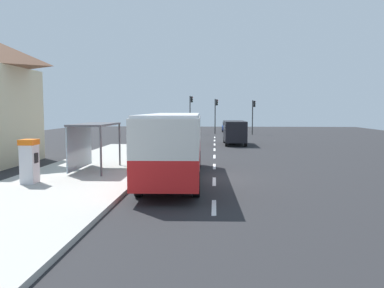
{
  "coord_description": "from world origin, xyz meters",
  "views": [
    {
      "loc": [
        0.27,
        -19.61,
        3.42
      ],
      "look_at": [
        -1.0,
        2.33,
        1.5
      ],
      "focal_mm": 37.03,
      "sensor_mm": 36.0,
      "label": 1
    }
  ],
  "objects_px": {
    "traffic_light_median": "(216,111)",
    "bus_shelter": "(89,134)",
    "ticket_machine": "(29,161)",
    "recycling_bin_yellow": "(139,156)",
    "recycling_bin_red": "(142,155)",
    "white_van": "(235,131)",
    "recycling_bin_blue": "(137,158)",
    "bus": "(174,142)",
    "sedan_near": "(228,127)",
    "recycling_bin_green": "(135,159)",
    "traffic_light_far_side": "(191,109)",
    "traffic_light_near_side": "(253,112)"
  },
  "relations": [
    {
      "from": "recycling_bin_red",
      "to": "bus_shelter",
      "type": "height_order",
      "value": "bus_shelter"
    },
    {
      "from": "traffic_light_near_side",
      "to": "traffic_light_far_side",
      "type": "distance_m",
      "value": 8.65
    },
    {
      "from": "white_van",
      "to": "sedan_near",
      "type": "xyz_separation_m",
      "value": [
        0.1,
        22.74,
        -0.55
      ]
    },
    {
      "from": "ticket_machine",
      "to": "bus",
      "type": "bearing_deg",
      "value": 19.55
    },
    {
      "from": "traffic_light_near_side",
      "to": "sedan_near",
      "type": "bearing_deg",
      "value": 114.85
    },
    {
      "from": "recycling_bin_blue",
      "to": "traffic_light_near_side",
      "type": "height_order",
      "value": "traffic_light_near_side"
    },
    {
      "from": "bus",
      "to": "ticket_machine",
      "type": "xyz_separation_m",
      "value": [
        -6.14,
        -2.18,
        -0.67
      ]
    },
    {
      "from": "traffic_light_far_side",
      "to": "bus_shelter",
      "type": "xyz_separation_m",
      "value": [
        -3.31,
        -34.62,
        -1.42
      ]
    },
    {
      "from": "recycling_bin_blue",
      "to": "white_van",
      "type": "bearing_deg",
      "value": 68.53
    },
    {
      "from": "recycling_bin_yellow",
      "to": "traffic_light_median",
      "type": "height_order",
      "value": "traffic_light_median"
    },
    {
      "from": "ticket_machine",
      "to": "recycling_bin_red",
      "type": "bearing_deg",
      "value": 62.51
    },
    {
      "from": "white_van",
      "to": "recycling_bin_yellow",
      "type": "bearing_deg",
      "value": -112.34
    },
    {
      "from": "traffic_light_near_side",
      "to": "recycling_bin_yellow",
      "type": "bearing_deg",
      "value": -107.17
    },
    {
      "from": "sedan_near",
      "to": "traffic_light_near_side",
      "type": "xyz_separation_m",
      "value": [
        3.2,
        -6.92,
        2.34
      ]
    },
    {
      "from": "ticket_machine",
      "to": "recycling_bin_yellow",
      "type": "bearing_deg",
      "value": 59.97
    },
    {
      "from": "white_van",
      "to": "ticket_machine",
      "type": "xyz_separation_m",
      "value": [
        -10.05,
        -21.9,
        -0.17
      ]
    },
    {
      "from": "ticket_machine",
      "to": "traffic_light_far_side",
      "type": "bearing_deg",
      "value": 82.97
    },
    {
      "from": "recycling_bin_red",
      "to": "traffic_light_far_side",
      "type": "bearing_deg",
      "value": 88.01
    },
    {
      "from": "white_van",
      "to": "recycling_bin_blue",
      "type": "bearing_deg",
      "value": -111.47
    },
    {
      "from": "traffic_light_near_side",
      "to": "ticket_machine",
      "type": "bearing_deg",
      "value": -109.5
    },
    {
      "from": "recycling_bin_blue",
      "to": "traffic_light_median",
      "type": "height_order",
      "value": "traffic_light_median"
    },
    {
      "from": "traffic_light_median",
      "to": "bus_shelter",
      "type": "xyz_separation_m",
      "value": [
        -6.81,
        -35.42,
        -1.17
      ]
    },
    {
      "from": "sedan_near",
      "to": "recycling_bin_green",
      "type": "height_order",
      "value": "sedan_near"
    },
    {
      "from": "recycling_bin_green",
      "to": "recycling_bin_blue",
      "type": "height_order",
      "value": "same"
    },
    {
      "from": "ticket_machine",
      "to": "recycling_bin_red",
      "type": "relative_size",
      "value": 2.04
    },
    {
      "from": "recycling_bin_red",
      "to": "ticket_machine",
      "type": "bearing_deg",
      "value": -117.49
    },
    {
      "from": "recycling_bin_green",
      "to": "bus_shelter",
      "type": "relative_size",
      "value": 0.24
    },
    {
      "from": "recycling_bin_blue",
      "to": "traffic_light_median",
      "type": "bearing_deg",
      "value": 82.23
    },
    {
      "from": "bus",
      "to": "ticket_machine",
      "type": "distance_m",
      "value": 6.55
    },
    {
      "from": "bus_shelter",
      "to": "ticket_machine",
      "type": "bearing_deg",
      "value": -110.25
    },
    {
      "from": "sedan_near",
      "to": "bus_shelter",
      "type": "height_order",
      "value": "bus_shelter"
    },
    {
      "from": "bus",
      "to": "recycling_bin_green",
      "type": "xyz_separation_m",
      "value": [
        -2.49,
        2.74,
        -1.19
      ]
    },
    {
      "from": "recycling_bin_blue",
      "to": "traffic_light_far_side",
      "type": "bearing_deg",
      "value": 88.09
    },
    {
      "from": "white_van",
      "to": "traffic_light_far_side",
      "type": "distance_m",
      "value": 17.59
    },
    {
      "from": "ticket_machine",
      "to": "traffic_light_near_side",
      "type": "height_order",
      "value": "traffic_light_near_side"
    },
    {
      "from": "recycling_bin_yellow",
      "to": "traffic_light_near_side",
      "type": "bearing_deg",
      "value": 72.83
    },
    {
      "from": "traffic_light_far_side",
      "to": "ticket_machine",
      "type": "bearing_deg",
      "value": -97.03
    },
    {
      "from": "white_van",
      "to": "bus_shelter",
      "type": "height_order",
      "value": "bus_shelter"
    },
    {
      "from": "recycling_bin_yellow",
      "to": "recycling_bin_blue",
      "type": "bearing_deg",
      "value": -90.0
    },
    {
      "from": "recycling_bin_blue",
      "to": "recycling_bin_red",
      "type": "relative_size",
      "value": 1.0
    },
    {
      "from": "traffic_light_far_side",
      "to": "bus",
      "type": "bearing_deg",
      "value": -87.81
    },
    {
      "from": "white_van",
      "to": "traffic_light_median",
      "type": "relative_size",
      "value": 1.07
    },
    {
      "from": "bus",
      "to": "traffic_light_far_side",
      "type": "height_order",
      "value": "traffic_light_far_side"
    },
    {
      "from": "sedan_near",
      "to": "traffic_light_median",
      "type": "distance_m",
      "value": 6.17
    },
    {
      "from": "sedan_near",
      "to": "recycling_bin_yellow",
      "type": "distance_m",
      "value": 38.86
    },
    {
      "from": "sedan_near",
      "to": "recycling_bin_red",
      "type": "xyz_separation_m",
      "value": [
        -6.5,
        -37.62,
        -0.14
      ]
    },
    {
      "from": "recycling_bin_green",
      "to": "traffic_light_near_side",
      "type": "height_order",
      "value": "traffic_light_near_side"
    },
    {
      "from": "recycling_bin_green",
      "to": "traffic_light_far_side",
      "type": "distance_m",
      "value": 33.74
    },
    {
      "from": "ticket_machine",
      "to": "bus_shelter",
      "type": "distance_m",
      "value": 4.26
    },
    {
      "from": "bus_shelter",
      "to": "recycling_bin_red",
      "type": "bearing_deg",
      "value": 54.63
    }
  ]
}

